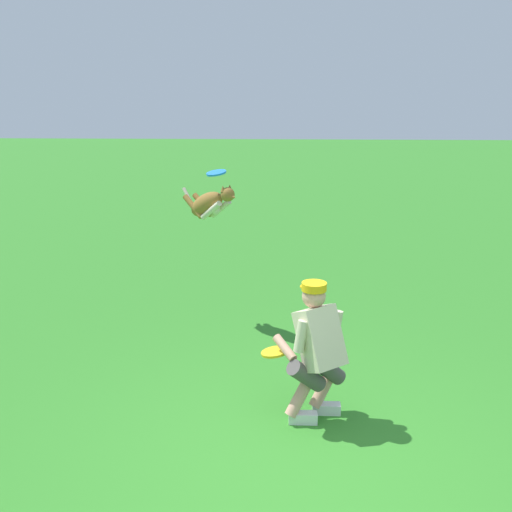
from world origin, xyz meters
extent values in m
plane|color=#307D26|center=(0.00, 0.00, 0.00)|extent=(60.00, 60.00, 0.00)
cube|color=silver|center=(-0.26, -0.97, 0.05)|extent=(0.26, 0.10, 0.10)
cylinder|color=tan|center=(-0.23, -1.01, 0.24)|extent=(0.31, 0.27, 0.37)
cylinder|color=#524C4C|center=(-0.25, -0.95, 0.47)|extent=(0.41, 0.36, 0.37)
cube|color=silver|center=(-0.04, -0.80, 0.05)|extent=(0.26, 0.10, 0.10)
cylinder|color=tan|center=(-0.01, -0.84, 0.24)|extent=(0.31, 0.27, 0.37)
cylinder|color=#524C4C|center=(-0.06, -0.80, 0.47)|extent=(0.41, 0.36, 0.37)
cube|color=beige|center=(-0.17, -0.85, 0.81)|extent=(0.52, 0.53, 0.58)
cylinder|color=beige|center=(-0.32, -0.99, 0.87)|extent=(0.16, 0.15, 0.29)
cylinder|color=beige|center=(0.00, -0.75, 0.87)|extent=(0.16, 0.15, 0.29)
cylinder|color=tan|center=(0.13, -0.89, 0.69)|extent=(0.24, 0.28, 0.19)
cylinder|color=tan|center=(-0.31, -1.03, 0.71)|extent=(0.16, 0.15, 0.27)
sphere|color=tan|center=(-0.11, -0.93, 1.17)|extent=(0.21, 0.21, 0.21)
cylinder|color=gold|center=(-0.11, -0.93, 1.26)|extent=(0.22, 0.22, 0.07)
cylinder|color=gold|center=(-0.05, -1.01, 1.23)|extent=(0.12, 0.12, 0.02)
ellipsoid|color=olive|center=(1.10, -3.22, 1.53)|extent=(0.63, 0.61, 0.49)
ellipsoid|color=beige|center=(0.98, -3.11, 1.50)|extent=(0.13, 0.18, 0.16)
sphere|color=olive|center=(0.82, -2.96, 1.70)|extent=(0.17, 0.17, 0.17)
cone|color=olive|center=(0.75, -2.90, 1.68)|extent=(0.13, 0.13, 0.09)
cone|color=olive|center=(0.87, -2.93, 1.77)|extent=(0.06, 0.06, 0.07)
cone|color=olive|center=(0.79, -3.01, 1.77)|extent=(0.06, 0.06, 0.07)
cylinder|color=beige|center=(1.03, -3.05, 1.49)|extent=(0.30, 0.29, 0.27)
cylinder|color=beige|center=(0.92, -3.16, 1.49)|extent=(0.30, 0.29, 0.27)
cylinder|color=olive|center=(1.28, -3.28, 1.49)|extent=(0.30, 0.29, 0.27)
cylinder|color=olive|center=(1.17, -3.39, 1.49)|extent=(0.30, 0.29, 0.27)
cylinder|color=beige|center=(1.37, -3.47, 1.58)|extent=(0.18, 0.17, 0.23)
cylinder|color=#2486EE|center=(0.96, -3.09, 1.94)|extent=(0.33, 0.33, 0.07)
cylinder|color=yellow|center=(0.22, -0.98, 0.61)|extent=(0.33, 0.33, 0.09)
camera|label=1|loc=(0.18, 4.01, 2.95)|focal=41.98mm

